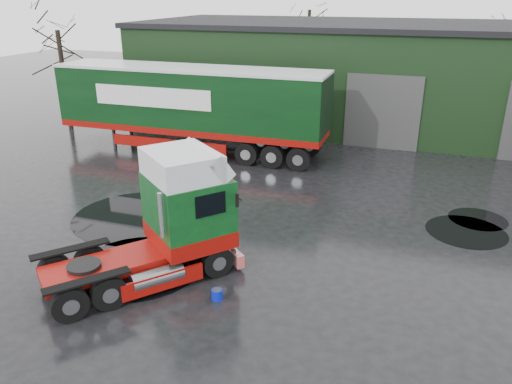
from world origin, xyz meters
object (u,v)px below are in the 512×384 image
at_px(hero_tractor, 133,222).
at_px(wash_bucket, 217,294).
at_px(warehouse, 394,74).
at_px(trailer_left, 191,110).
at_px(tree_left, 61,59).
at_px(tree_back_a, 309,33).

bearing_deg(hero_tractor, wash_bucket, 36.75).
height_order(warehouse, trailer_left, warehouse).
relative_size(warehouse, wash_bucket, 100.33).
xyz_separation_m(tree_left, tree_back_a, (11.00, 18.00, 0.50)).
relative_size(warehouse, hero_tractor, 5.24).
xyz_separation_m(hero_tractor, wash_bucket, (2.63, -0.15, -1.77)).
bearing_deg(tree_left, trailer_left, -11.89).
relative_size(hero_tractor, tree_back_a, 0.65).
xyz_separation_m(hero_tractor, trailer_left, (-4.14, 12.33, 0.35)).
relative_size(warehouse, tree_left, 3.81).
relative_size(warehouse, tree_back_a, 3.41).
bearing_deg(wash_bucket, tree_left, 138.33).
distance_m(warehouse, hero_tractor, 23.00).
distance_m(hero_tractor, trailer_left, 13.01).
relative_size(hero_tractor, wash_bucket, 19.15).
distance_m(warehouse, tree_back_a, 12.90).
relative_size(hero_tractor, tree_left, 0.73).
distance_m(hero_tractor, wash_bucket, 3.17).
height_order(warehouse, tree_left, tree_left).
height_order(trailer_left, tree_left, tree_left).
bearing_deg(tree_left, wash_bucket, -41.67).
height_order(hero_tractor, tree_back_a, tree_back_a).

